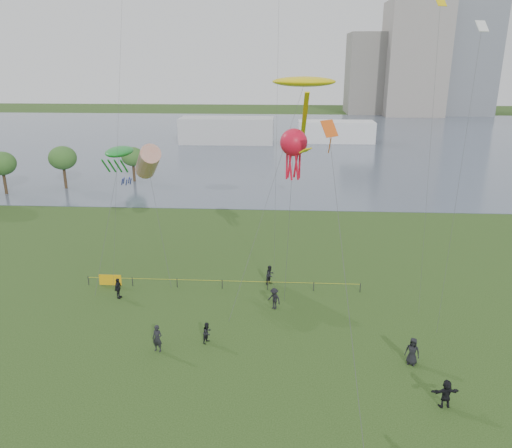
{
  "coord_description": "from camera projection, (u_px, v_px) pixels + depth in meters",
  "views": [
    {
      "loc": [
        2.02,
        -23.7,
        19.22
      ],
      "look_at": [
        0.0,
        10.0,
        8.0
      ],
      "focal_mm": 35.0,
      "sensor_mm": 36.0,
      "label": 1
    }
  ],
  "objects": [
    {
      "name": "spectator_a",
      "position": [
        207.0,
        333.0,
        35.3
      ],
      "size": [
        0.88,
        0.95,
        1.56
      ],
      "primitive_type": "imported",
      "rotation": [
        0.0,
        0.0,
        1.07
      ],
      "color": "black",
      "rests_on": "ground_plane"
    },
    {
      "name": "building_low",
      "position": [
        369.0,
        74.0,
        181.53
      ],
      "size": [
        16.0,
        18.0,
        28.0
      ],
      "primitive_type": "cube",
      "color": "slate",
      "rests_on": "ground_plane"
    },
    {
      "name": "ground_plane",
      "position": [
        246.0,
        411.0,
        28.62
      ],
      "size": [
        400.0,
        400.0,
        0.0
      ],
      "primitive_type": "plane",
      "color": "#1F3912"
    },
    {
      "name": "pavilion_left",
      "position": [
        227.0,
        130.0,
        118.34
      ],
      "size": [
        22.0,
        8.0,
        6.0
      ],
      "primitive_type": "cube",
      "color": "silver",
      "rests_on": "ground_plane"
    },
    {
      "name": "kite_creature",
      "position": [
        119.0,
        152.0,
        45.43
      ],
      "size": [
        2.33,
        8.92,
        11.57
      ],
      "rotation": [
        0.0,
        0.0,
        0.09
      ],
      "color": "#3F3F42"
    },
    {
      "name": "spectator_f",
      "position": [
        157.0,
        338.0,
        34.18
      ],
      "size": [
        0.81,
        0.63,
        1.96
      ],
      "primitive_type": "imported",
      "rotation": [
        0.0,
        0.0,
        -0.25
      ],
      "color": "black",
      "rests_on": "ground_plane"
    },
    {
      "name": "lake",
      "position": [
        278.0,
        140.0,
        123.34
      ],
      "size": [
        400.0,
        120.0,
        0.08
      ],
      "primitive_type": "cube",
      "color": "#515C6F",
      "rests_on": "ground_plane"
    },
    {
      "name": "kite_delta",
      "position": [
        331.0,
        146.0,
        33.46
      ],
      "size": [
        1.84,
        17.6,
        15.21
      ],
      "rotation": [
        0.0,
        0.0,
        0.1
      ],
      "color": "#3F3F42"
    },
    {
      "name": "fence",
      "position": [
        153.0,
        281.0,
        44.02
      ],
      "size": [
        24.07,
        0.07,
        1.05
      ],
      "color": "black",
      "rests_on": "ground_plane"
    },
    {
      "name": "spectator_g",
      "position": [
        270.0,
        275.0,
        44.47
      ],
      "size": [
        1.05,
        1.09,
        1.77
      ],
      "primitive_type": "imported",
      "rotation": [
        0.0,
        0.0,
        0.91
      ],
      "color": "black",
      "rests_on": "ground_plane"
    },
    {
      "name": "spectator_c",
      "position": [
        118.0,
        288.0,
        41.85
      ],
      "size": [
        0.57,
        1.1,
        1.79
      ],
      "primitive_type": "imported",
      "rotation": [
        0.0,
        0.0,
        1.44
      ],
      "color": "black",
      "rests_on": "ground_plane"
    },
    {
      "name": "kite_stingray",
      "position": [
        304.0,
        82.0,
        42.52
      ],
      "size": [
        8.32,
        12.32,
        17.78
      ],
      "rotation": [
        0.0,
        0.0,
        0.14
      ],
      "color": "#3F3F42"
    },
    {
      "name": "spectator_b",
      "position": [
        274.0,
        299.0,
        40.04
      ],
      "size": [
        1.33,
        1.22,
        1.8
      ],
      "primitive_type": "imported",
      "rotation": [
        0.0,
        0.0,
        -0.63
      ],
      "color": "black",
      "rests_on": "ground_plane"
    },
    {
      "name": "pavilion_right",
      "position": [
        336.0,
        132.0,
        119.87
      ],
      "size": [
        18.0,
        7.0,
        5.0
      ],
      "primitive_type": "cube",
      "color": "silver",
      "rests_on": "ground_plane"
    },
    {
      "name": "building_mid",
      "position": [
        414.0,
        59.0,
        173.47
      ],
      "size": [
        20.0,
        20.0,
        38.0
      ],
      "primitive_type": "cube",
      "color": "gray",
      "rests_on": "ground_plane"
    },
    {
      "name": "trees",
      "position": [
        14.0,
        158.0,
        72.6
      ],
      "size": [
        25.16,
        17.82,
        8.69
      ],
      "color": "#382919",
      "rests_on": "ground_plane"
    },
    {
      "name": "kite_windsock",
      "position": [
        148.0,
        162.0,
        46.62
      ],
      "size": [
        5.46,
        8.57,
        11.99
      ],
      "rotation": [
        0.0,
        0.0,
        -0.31
      ],
      "color": "#3F3F42"
    },
    {
      "name": "spectator_e",
      "position": [
        446.0,
        394.0,
        28.7
      ],
      "size": [
        1.69,
        0.73,
        1.77
      ],
      "primitive_type": "imported",
      "rotation": [
        0.0,
        0.0,
        3.27
      ],
      "color": "black",
      "rests_on": "ground_plane"
    },
    {
      "name": "kite_octopus",
      "position": [
        294.0,
        143.0,
        38.79
      ],
      "size": [
        2.14,
        2.41,
        14.1
      ],
      "rotation": [
        0.0,
        0.0,
        0.16
      ],
      "color": "#3F3F42"
    },
    {
      "name": "spectator_d",
      "position": [
        412.0,
        351.0,
        32.74
      ],
      "size": [
        1.09,
        0.93,
        1.9
      ],
      "primitive_type": "imported",
      "rotation": [
        0.0,
        0.0,
        -0.42
      ],
      "color": "black",
      "rests_on": "ground_plane"
    }
  ]
}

